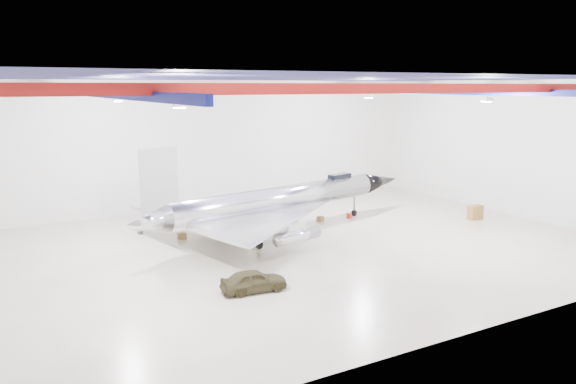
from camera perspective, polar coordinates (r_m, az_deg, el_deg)
floor at (r=37.45m, az=1.24°, el=-5.59°), size 40.00×40.00×0.00m
wall_back at (r=49.67m, az=-7.65°, el=4.84°), size 40.00×0.00×40.00m
wall_right at (r=49.53m, az=21.63°, el=4.17°), size 0.00×30.00×30.00m
ceiling at (r=35.94m, az=1.31°, el=11.49°), size 40.00×40.00×0.00m
ceiling_structure at (r=35.93m, az=1.30°, el=10.41°), size 39.50×29.50×1.08m
jet_aircraft at (r=40.36m, az=-0.99°, el=-1.07°), size 25.07×17.07×6.90m
jeep at (r=29.49m, az=-3.50°, el=-8.98°), size 3.59×1.78×1.18m
desk at (r=47.28m, az=18.49°, el=-1.98°), size 1.25×0.65×1.14m
crate_ply at (r=39.98m, az=-10.73°, el=-4.42°), size 0.60×0.49×0.40m
engine_drum at (r=39.33m, az=-0.29°, el=-4.48°), size 0.57×0.57×0.40m
parts_bin at (r=44.50m, az=3.31°, el=-2.72°), size 0.63×0.57×0.36m
crate_small at (r=41.92m, az=-14.80°, el=-4.00°), size 0.38×0.34×0.23m
tool_chest at (r=45.60m, az=6.23°, el=-2.41°), size 0.46×0.46×0.40m
oil_barrel at (r=42.07m, az=-3.51°, el=-3.51°), size 0.63×0.57×0.36m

